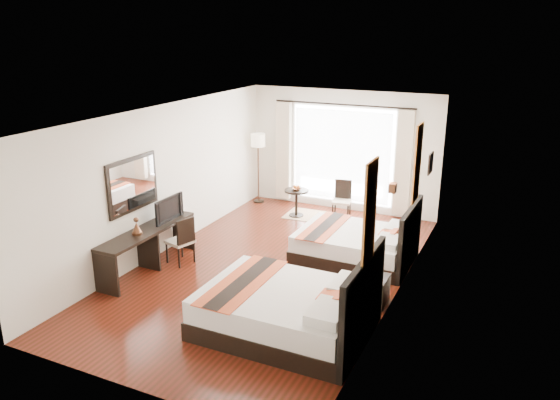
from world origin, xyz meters
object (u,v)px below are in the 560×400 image
at_px(vase, 372,274).
at_px(side_table, 296,203).
at_px(nightstand, 375,290).
at_px(fruit_bowl, 296,189).
at_px(window_chair, 342,207).
at_px(bed_far, 358,244).
at_px(desk_chair, 181,249).
at_px(console_desk, 148,249).
at_px(bed_near, 289,309).
at_px(table_lamp, 377,257).
at_px(floor_lamp, 258,145).
at_px(television, 166,208).

distance_m(vase, side_table, 4.34).
xyz_separation_m(nightstand, side_table, (-2.75, 3.24, 0.09)).
bearing_deg(fruit_bowl, nightstand, -49.39).
bearing_deg(window_chair, bed_far, 16.69).
bearing_deg(nightstand, desk_chair, -179.70).
height_order(bed_far, desk_chair, bed_far).
relative_size(bed_far, console_desk, 0.95).
xyz_separation_m(bed_near, console_desk, (-3.13, 0.83, 0.04)).
height_order(bed_near, table_lamp, bed_near).
height_order(floor_lamp, side_table, floor_lamp).
height_order(console_desk, window_chair, window_chair).
bearing_deg(floor_lamp, window_chair, -6.62).
height_order(vase, side_table, side_table).
height_order(vase, window_chair, window_chair).
height_order(bed_near, bed_far, bed_near).
bearing_deg(bed_near, floor_lamp, 121.58).
xyz_separation_m(bed_far, television, (-3.23, -1.44, 0.68)).
relative_size(fruit_bowl, window_chair, 0.23).
xyz_separation_m(table_lamp, vase, (0.01, -0.26, -0.18)).
distance_m(nightstand, side_table, 4.25).
relative_size(bed_near, console_desk, 1.06).
xyz_separation_m(console_desk, television, (0.02, 0.55, 0.60)).
xyz_separation_m(nightstand, window_chair, (-1.77, 3.53, 0.04)).
bearing_deg(console_desk, vase, 5.05).
bearing_deg(table_lamp, fruit_bowl, 131.49).
distance_m(television, floor_lamp, 3.76).
relative_size(nightstand, console_desk, 0.21).
distance_m(nightstand, floor_lamp, 5.66).
distance_m(table_lamp, window_chair, 3.85).
bearing_deg(table_lamp, television, -179.04).
relative_size(bed_far, window_chair, 2.40).
bearing_deg(vase, nightstand, 79.85).
relative_size(vase, desk_chair, 0.13).
bearing_deg(nightstand, fruit_bowl, 130.61).
bearing_deg(console_desk, table_lamp, 8.82).
xyz_separation_m(television, side_table, (1.23, 3.17, -0.67)).
distance_m(console_desk, window_chair, 4.60).
bearing_deg(television, vase, -92.28).
relative_size(bed_near, vase, 19.72).
relative_size(television, window_chair, 0.91).
relative_size(vase, floor_lamp, 0.07).
xyz_separation_m(table_lamp, television, (-3.95, -0.07, 0.24)).
height_order(bed_near, fruit_bowl, bed_near).
relative_size(console_desk, television, 2.80).
height_order(nightstand, console_desk, console_desk).
distance_m(fruit_bowl, window_chair, 1.10).
bearing_deg(side_table, table_lamp, -48.73).
distance_m(vase, floor_lamp, 5.67).
height_order(table_lamp, vase, table_lamp).
distance_m(bed_near, nightstand, 1.58).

